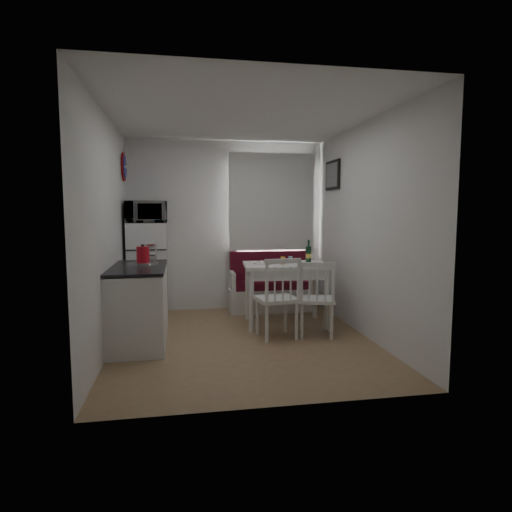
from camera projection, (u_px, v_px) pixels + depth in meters
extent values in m
cube|color=#8F714C|center=(243.00, 341.00, 5.07)|extent=(3.00, 3.50, 0.02)
cube|color=white|center=(243.00, 116.00, 4.80)|extent=(3.00, 3.50, 0.02)
cube|color=white|center=(227.00, 226.00, 6.65)|extent=(3.00, 0.02, 2.60)
cube|color=white|center=(277.00, 242.00, 3.22)|extent=(3.00, 0.02, 2.60)
cube|color=white|center=(107.00, 232.00, 4.67)|extent=(0.02, 3.50, 2.60)
cube|color=white|center=(365.00, 230.00, 5.19)|extent=(0.02, 3.50, 2.60)
cube|color=white|center=(271.00, 205.00, 6.71)|extent=(1.22, 0.06, 1.47)
cube|color=white|center=(272.00, 202.00, 6.63)|extent=(1.35, 0.02, 1.50)
cube|color=white|center=(139.00, 306.00, 4.96)|extent=(0.60, 1.30, 0.86)
cube|color=black|center=(138.00, 268.00, 4.92)|extent=(0.62, 1.32, 0.03)
cube|color=#99999E|center=(142.00, 268.00, 5.17)|extent=(0.40, 0.40, 0.10)
cylinder|color=silver|center=(156.00, 251.00, 5.35)|extent=(0.02, 0.02, 0.26)
cylinder|color=#192399|center=(125.00, 167.00, 6.01)|extent=(0.03, 0.40, 0.40)
cube|color=black|center=(332.00, 175.00, 6.19)|extent=(0.04, 0.52, 0.42)
cube|color=white|center=(270.00, 299.00, 6.61)|extent=(1.26, 0.49, 0.35)
cube|color=#5B0F21|center=(270.00, 284.00, 6.59)|extent=(1.21, 0.45, 0.12)
cube|color=#5B0F21|center=(268.00, 265.00, 6.74)|extent=(1.21, 0.10, 0.45)
cube|color=white|center=(285.00, 265.00, 5.73)|extent=(1.16, 0.86, 0.04)
cube|color=white|center=(285.00, 272.00, 5.74)|extent=(1.04, 0.74, 0.13)
cylinder|color=white|center=(285.00, 296.00, 5.78)|extent=(0.07, 0.07, 0.78)
cube|color=white|center=(277.00, 299.00, 5.17)|extent=(0.52, 0.50, 0.04)
cube|color=white|center=(281.00, 280.00, 4.94)|extent=(0.44, 0.11, 0.48)
cube|color=white|center=(316.00, 300.00, 5.25)|extent=(0.53, 0.51, 0.04)
cube|color=white|center=(322.00, 282.00, 5.05)|extent=(0.41, 0.15, 0.46)
cube|color=white|center=(148.00, 270.00, 6.16)|extent=(0.55, 0.55, 1.36)
imported|color=white|center=(146.00, 212.00, 6.03)|extent=(0.56, 0.38, 0.31)
cylinder|color=red|center=(143.00, 255.00, 5.00)|extent=(0.18, 0.18, 0.24)
cylinder|color=#F7A929|center=(283.00, 260.00, 5.67)|extent=(0.06, 0.06, 0.10)
cylinder|color=#82C2DD|center=(290.00, 260.00, 5.79)|extent=(0.06, 0.06, 0.09)
cylinder|color=white|center=(263.00, 263.00, 5.70)|extent=(0.26, 0.26, 0.02)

